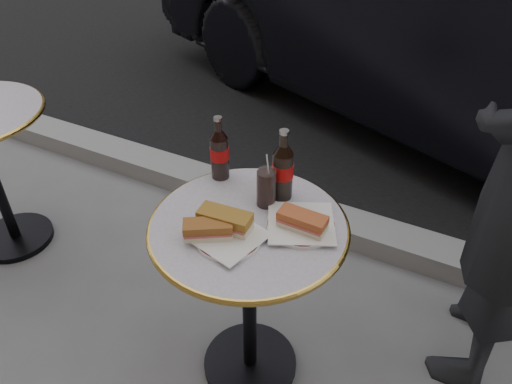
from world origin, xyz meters
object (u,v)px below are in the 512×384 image
at_px(bistro_table, 249,303).
at_px(cola_bottle_left, 219,148).
at_px(plate_left, 229,238).
at_px(plate_right, 301,225).
at_px(parked_car, 465,12).
at_px(cola_glass, 266,188).
at_px(cola_bottle_right, 283,165).

distance_m(bistro_table, cola_bottle_left, 0.55).
bearing_deg(cola_bottle_left, plate_left, -55.37).
bearing_deg(plate_right, parked_car, 87.02).
bearing_deg(plate_right, cola_bottle_left, 161.67).
bearing_deg(cola_glass, cola_bottle_right, 65.47).
bearing_deg(cola_bottle_right, parked_car, 83.88).
distance_m(cola_bottle_left, cola_glass, 0.22).
bearing_deg(plate_left, plate_right, 42.31).
bearing_deg(plate_left, parked_car, 83.36).
height_order(bistro_table, cola_bottle_right, cola_bottle_right).
height_order(cola_bottle_right, cola_glass, cola_bottle_right).
distance_m(bistro_table, plate_left, 0.38).
distance_m(plate_left, plate_right, 0.22).
distance_m(plate_left, cola_bottle_left, 0.34).
distance_m(bistro_table, plate_right, 0.40).
height_order(plate_right, cola_glass, cola_glass).
distance_m(plate_left, cola_bottle_right, 0.29).
bearing_deg(cola_bottle_right, plate_left, -100.97).
height_order(cola_bottle_left, cola_glass, cola_bottle_left).
bearing_deg(cola_bottle_right, plate_right, -43.85).
height_order(plate_left, cola_glass, cola_glass).
xyz_separation_m(cola_bottle_left, cola_glass, (0.21, -0.07, -0.05)).
bearing_deg(parked_car, plate_left, -165.23).
bearing_deg(cola_glass, parked_car, 83.35).
bearing_deg(plate_right, cola_bottle_right, 136.15).
height_order(plate_left, parked_car, parked_car).
height_order(plate_left, cola_bottle_right, cola_bottle_right).
xyz_separation_m(plate_right, cola_glass, (-0.14, 0.05, 0.06)).
xyz_separation_m(plate_right, parked_car, (0.12, 2.31, 0.02)).
distance_m(plate_right, cola_bottle_right, 0.20).
distance_m(plate_left, parked_car, 2.47).
relative_size(bistro_table, cola_bottle_left, 3.17).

